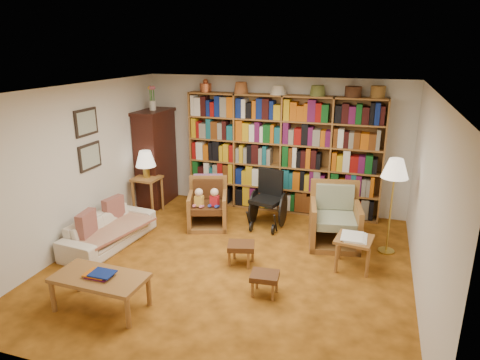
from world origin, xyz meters
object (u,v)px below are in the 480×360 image
at_px(wheelchair, 268,200).
at_px(footstool_a, 241,247).
at_px(floor_lamp, 395,172).
at_px(sofa, 109,230).
at_px(side_table_papers, 354,243).
at_px(footstool_b, 265,277).
at_px(armchair_sage, 335,221).
at_px(side_table_lamp, 147,186).
at_px(armchair_leather, 210,206).
at_px(coffee_table, 100,280).

bearing_deg(wheelchair, footstool_a, -90.29).
bearing_deg(floor_lamp, sofa, -165.33).
distance_m(side_table_papers, footstool_a, 1.60).
bearing_deg(footstool_b, sofa, 167.04).
height_order(armchair_sage, side_table_papers, armchair_sage).
height_order(side_table_lamp, side_table_papers, side_table_lamp).
distance_m(armchair_leather, armchair_sage, 2.18).
relative_size(floor_lamp, coffee_table, 1.32).
xyz_separation_m(armchair_leather, floor_lamp, (2.98, -0.14, 0.93)).
bearing_deg(armchair_leather, wheelchair, 18.56).
height_order(floor_lamp, footstool_a, floor_lamp).
xyz_separation_m(sofa, side_table_lamp, (-0.10, 1.41, 0.28)).
bearing_deg(coffee_table, footstool_b, 26.49).
xyz_separation_m(wheelchair, coffee_table, (-1.27, -3.09, -0.06)).
relative_size(side_table_lamp, footstool_b, 1.83).
xyz_separation_m(sofa, armchair_leather, (1.22, 1.24, 0.11)).
bearing_deg(footstool_a, side_table_lamp, 149.11).
distance_m(sofa, armchair_sage, 3.61).
bearing_deg(coffee_table, side_table_papers, 34.68).
distance_m(sofa, side_table_lamp, 1.44).
xyz_separation_m(footstool_a, coffee_table, (-1.26, -1.56, 0.12)).
bearing_deg(wheelchair, coffee_table, -112.36).
distance_m(side_table_lamp, floor_lamp, 4.38).
relative_size(sofa, armchair_leather, 1.87).
distance_m(floor_lamp, footstool_b, 2.50).
bearing_deg(armchair_sage, side_table_papers, -66.86).
xyz_separation_m(armchair_leather, footstool_b, (1.50, -1.87, -0.11)).
distance_m(armchair_sage, coffee_table, 3.69).
xyz_separation_m(sofa, wheelchair, (2.19, 1.57, 0.21)).
xyz_separation_m(armchair_leather, wheelchair, (0.98, 0.33, 0.10)).
relative_size(wheelchair, coffee_table, 0.87).
bearing_deg(footstool_b, armchair_leather, 128.75).
bearing_deg(coffee_table, footstool_a, 51.03).
relative_size(wheelchair, footstool_a, 2.18).
xyz_separation_m(sofa, coffee_table, (0.92, -1.52, 0.14)).
bearing_deg(armchair_leather, floor_lamp, -2.77).
bearing_deg(floor_lamp, side_table_lamp, 175.87).
bearing_deg(side_table_lamp, coffee_table, -70.76).
distance_m(sofa, wheelchair, 2.71).
bearing_deg(armchair_leather, side_table_papers, -18.05).
height_order(side_table_lamp, armchair_sage, armchair_sage).
bearing_deg(side_table_papers, floor_lamp, 55.30).
bearing_deg(footstool_a, side_table_papers, 13.86).
bearing_deg(footstool_a, coffee_table, -128.97).
height_order(side_table_lamp, footstool_b, side_table_lamp).
distance_m(wheelchair, footstool_b, 2.27).
distance_m(armchair_leather, footstool_b, 2.40).
bearing_deg(wheelchair, footstool_b, -76.62).
bearing_deg(side_table_papers, footstool_b, -134.04).
bearing_deg(footstool_b, side_table_lamp, 144.14).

